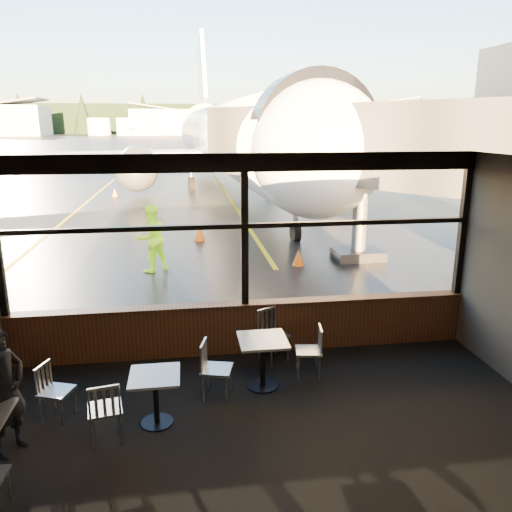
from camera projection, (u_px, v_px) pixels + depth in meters
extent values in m
plane|color=black|center=(186.00, 140.00, 123.72)|extent=(520.00, 520.00, 0.00)
cube|color=black|center=(276.00, 458.00, 6.08)|extent=(8.00, 6.00, 0.01)
cube|color=#38332D|center=(279.00, 169.00, 5.18)|extent=(8.00, 6.00, 0.04)
cube|color=#4F2A18|center=(245.00, 328.00, 8.83)|extent=(8.00, 0.28, 0.90)
cube|color=black|center=(244.00, 162.00, 8.09)|extent=(8.00, 0.18, 0.30)
cube|color=black|center=(245.00, 232.00, 8.38)|extent=(0.12, 0.12, 2.60)
cube|color=black|center=(463.00, 225.00, 8.93)|extent=(0.12, 0.12, 2.60)
cube|color=black|center=(244.00, 226.00, 8.36)|extent=(8.00, 0.10, 0.08)
imported|color=black|center=(4.00, 392.00, 6.01)|extent=(0.64, 0.72, 1.65)
imported|color=#BFF219|center=(151.00, 238.00, 13.63)|extent=(1.13, 1.07, 1.85)
cone|color=#E45607|center=(199.00, 233.00, 17.38)|extent=(0.39, 0.39, 0.54)
cone|color=#FB5407|center=(115.00, 192.00, 27.99)|extent=(0.33, 0.33, 0.45)
cylinder|color=silver|center=(99.00, 127.00, 178.06)|extent=(8.00, 8.00, 6.00)
cylinder|color=silver|center=(128.00, 127.00, 179.46)|extent=(8.00, 8.00, 6.00)
cylinder|color=silver|center=(156.00, 127.00, 180.85)|extent=(8.00, 8.00, 6.00)
cube|color=black|center=(183.00, 119.00, 208.26)|extent=(360.00, 3.00, 12.00)
cone|color=#EA3A07|center=(298.00, 258.00, 14.35)|extent=(0.33, 0.33, 0.46)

